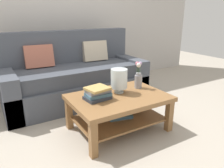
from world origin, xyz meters
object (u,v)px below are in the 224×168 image
Objects in this scene: coffee_table at (119,105)px; book_stack_main at (98,93)px; flower_pitcher at (138,78)px; couch at (75,78)px; glass_hurricane_vase at (119,79)px.

book_stack_main reaches higher than coffee_table.
flower_pitcher is at bearing 7.12° from book_stack_main.
couch reaches higher than glass_hurricane_vase.
coffee_table is at bearing -123.27° from glass_hurricane_vase.
flower_pitcher is at bearing -66.67° from couch.
flower_pitcher is at bearing 17.16° from coffee_table.
book_stack_main is 0.33m from glass_hurricane_vase.
flower_pitcher is (0.61, 0.08, 0.06)m from book_stack_main.
coffee_table is 3.25× the size of flower_pitcher.
flower_pitcher is (0.36, 0.11, 0.25)m from coffee_table.
glass_hurricane_vase is at bearing 56.73° from coffee_table.
book_stack_main is at bearing -169.52° from glass_hurricane_vase.
coffee_table is 0.45m from flower_pitcher.
glass_hurricane_vase is (0.14, -1.04, 0.23)m from couch.
coffee_table is 3.80× the size of glass_hurricane_vase.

